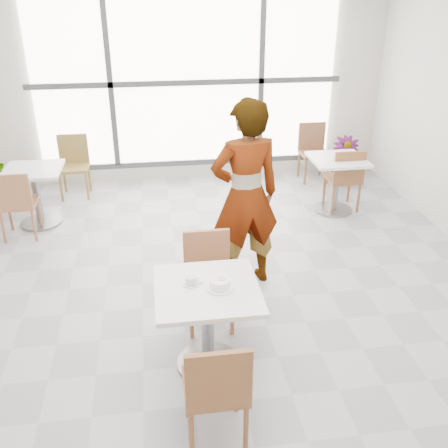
{
  "coord_description": "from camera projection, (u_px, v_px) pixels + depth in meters",
  "views": [
    {
      "loc": [
        -0.56,
        -4.13,
        2.89
      ],
      "look_at": [
        0.0,
        -0.3,
        1.0
      ],
      "focal_mm": 40.7,
      "sensor_mm": 36.0,
      "label": 1
    }
  ],
  "objects": [
    {
      "name": "floor",
      "position": [
        220.0,
        302.0,
        5.01
      ],
      "size": [
        7.0,
        7.0,
        0.0
      ],
      "primitive_type": "plane",
      "color": "#9E9EA5",
      "rests_on": "ground"
    },
    {
      "name": "wall_back",
      "position": [
        187.0,
        82.0,
        7.46
      ],
      "size": [
        6.0,
        0.0,
        6.0
      ],
      "primitive_type": "plane",
      "rotation": [
        1.57,
        0.0,
        0.0
      ],
      "color": "silver",
      "rests_on": "ground"
    },
    {
      "name": "window",
      "position": [
        187.0,
        82.0,
        7.41
      ],
      "size": [
        4.6,
        0.07,
        2.52
      ],
      "color": "white",
      "rests_on": "ground"
    },
    {
      "name": "main_table",
      "position": [
        207.0,
        312.0,
        3.97
      ],
      "size": [
        0.8,
        0.8,
        0.75
      ],
      "color": "white",
      "rests_on": "ground"
    },
    {
      "name": "chair_near",
      "position": [
        217.0,
        387.0,
        3.28
      ],
      "size": [
        0.42,
        0.42,
        0.87
      ],
      "rotation": [
        0.0,
        0.0,
        3.14
      ],
      "color": "brown",
      "rests_on": "ground"
    },
    {
      "name": "chair_far",
      "position": [
        208.0,
        272.0,
        4.55
      ],
      "size": [
        0.42,
        0.42,
        0.87
      ],
      "color": "#9E603E",
      "rests_on": "ground"
    },
    {
      "name": "oatmeal_bowl",
      "position": [
        220.0,
        284.0,
        3.85
      ],
      "size": [
        0.21,
        0.21,
        0.1
      ],
      "color": "white",
      "rests_on": "main_table"
    },
    {
      "name": "coffee_cup",
      "position": [
        191.0,
        281.0,
        3.91
      ],
      "size": [
        0.16,
        0.13,
        0.07
      ],
      "color": "silver",
      "rests_on": "main_table"
    },
    {
      "name": "person",
      "position": [
        245.0,
        196.0,
        4.96
      ],
      "size": [
        0.76,
        0.56,
        1.92
      ],
      "primitive_type": "imported",
      "rotation": [
        0.0,
        0.0,
        3.3
      ],
      "color": "black",
      "rests_on": "ground"
    },
    {
      "name": "bg_table_left",
      "position": [
        36.0,
        189.0,
        6.39
      ],
      "size": [
        0.7,
        0.7,
        0.75
      ],
      "color": "silver",
      "rests_on": "ground"
    },
    {
      "name": "bg_table_right",
      "position": [
        336.0,
        177.0,
        6.76
      ],
      "size": [
        0.7,
        0.7,
        0.75
      ],
      "color": "white",
      "rests_on": "ground"
    },
    {
      "name": "bg_chair_left_near",
      "position": [
        16.0,
        201.0,
        6.0
      ],
      "size": [
        0.42,
        0.42,
        0.87
      ],
      "rotation": [
        0.0,
        0.0,
        3.14
      ],
      "color": "#9A6140",
      "rests_on": "ground"
    },
    {
      "name": "bg_chair_left_far",
      "position": [
        74.0,
        161.0,
        7.29
      ],
      "size": [
        0.42,
        0.42,
        0.87
      ],
      "color": "olive",
      "rests_on": "ground"
    },
    {
      "name": "bg_chair_right_near",
      "position": [
        345.0,
        176.0,
        6.76
      ],
      "size": [
        0.42,
        0.42,
        0.87
      ],
      "rotation": [
        0.0,
        0.0,
        3.14
      ],
      "color": "brown",
      "rests_on": "ground"
    },
    {
      "name": "bg_chair_right_far",
      "position": [
        313.0,
        148.0,
        7.87
      ],
      "size": [
        0.42,
        0.42,
        0.87
      ],
      "color": "brown",
      "rests_on": "ground"
    },
    {
      "name": "plant_right",
      "position": [
        344.0,
        160.0,
        7.75
      ],
      "size": [
        0.5,
        0.5,
        0.72
      ],
      "primitive_type": "imported",
      "rotation": [
        0.0,
        0.0,
        -0.28
      ],
      "color": "#507633",
      "rests_on": "ground"
    }
  ]
}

